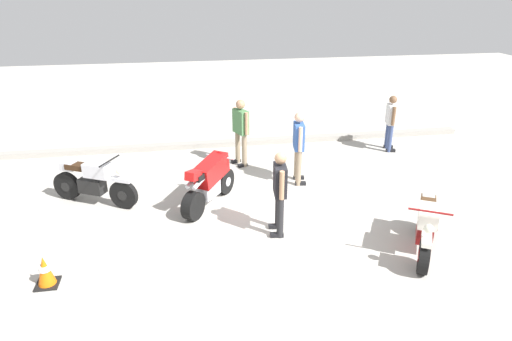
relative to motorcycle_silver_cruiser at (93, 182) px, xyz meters
The scene contains 10 objects.
ground_plane 3.88m from the motorcycle_silver_cruiser, 20.51° to the right, with size 40.00×40.00×0.00m, color #B7B2A8.
curb_edge 4.87m from the motorcycle_silver_cruiser, 42.09° to the left, with size 14.00×0.30×0.15m, color #9C978F.
motorcycle_silver_cruiser is the anchor object (origin of this frame).
motorcycle_red_sportbike 2.55m from the motorcycle_silver_cruiser, 11.60° to the right, with size 1.28×1.71×1.14m.
motorcycle_cream_vintage 6.85m from the motorcycle_silver_cruiser, 25.75° to the right, with size 1.10×1.78×1.07m.
person_in_black_shirt 4.20m from the motorcycle_silver_cruiser, 27.10° to the right, with size 0.35×0.65×1.67m.
person_in_white_shirt 8.12m from the motorcycle_silver_cruiser, 15.02° to the left, with size 0.39×0.63×1.60m.
person_in_green_shirt 3.92m from the motorcycle_silver_cruiser, 26.39° to the left, with size 0.46×0.65×1.76m.
person_in_blue_shirt 4.72m from the motorcycle_silver_cruiser, ahead, with size 0.36×0.68×1.76m.
traffic_cone 2.91m from the motorcycle_silver_cruiser, 96.55° to the right, with size 0.36×0.36×0.53m.
Camera 1 is at (-1.60, -8.00, 4.56)m, focal length 31.48 mm.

